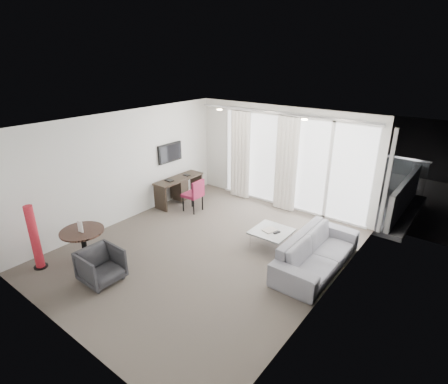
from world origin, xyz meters
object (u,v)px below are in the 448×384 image
Objects in this scene: tub_armchair at (101,266)px; sofa at (317,252)px; desk_chair at (193,195)px; red_lamp at (34,238)px; desk at (179,190)px; rattan_chair_a at (315,184)px; rattan_chair_b at (362,190)px; coffee_table at (271,238)px; round_table at (84,245)px.

sofa is at bearing -45.28° from tub_armchair.
desk_chair is 3.72m from red_lamp.
red_lamp is (0.12, -3.88, 0.29)m from desk.
rattan_chair_b is at bearing 4.69° from rattan_chair_a.
coffee_table is at bearing -99.30° from rattan_chair_a.
sofa is at bearing 34.63° from round_table.
round_table is 6.98m from rattan_chair_b.
rattan_chair_a is at bearing 67.04° from red_lamp.
round_table is 3.75m from coffee_table.
sofa is (4.26, -0.68, -0.02)m from desk.
tub_armchair is at bearing 133.98° from sofa.
sofa reaches higher than coffee_table.
round_table is 6.08m from rattan_chair_a.
rattan_chair_a is at bearing 24.96° from sofa.
rattan_chair_a reaches higher than sofa.
sofa is at bearing -9.36° from coffee_table.
red_lamp is 4.58m from coffee_table.
rattan_chair_a is (-1.46, 3.13, 0.10)m from sofa.
round_table is 1.04× the size of rattan_chair_b.
desk is 4.31m from sofa.
red_lamp reaches higher than desk_chair.
round_table is 0.86m from tub_armchair.
red_lamp reaches higher than rattan_chair_b.
red_lamp reaches higher than coffee_table.
sofa is (2.83, 2.73, 0.01)m from tub_armchair.
desk_chair reaches higher than rattan_chair_a.
round_table is (-0.09, -3.01, -0.10)m from desk_chair.
coffee_table is (3.17, -0.50, -0.17)m from desk.
coffee_table is 3.49m from rattan_chair_b.
desk_chair is 1.05× the size of round_table.
desk is 3.26m from round_table.
tub_armchair is at bearing 19.73° from red_lamp.
desk is at bearing 160.91° from desk_chair.
coffee_table is 0.97× the size of rattan_chair_b.
rattan_chair_b reaches higher than tub_armchair.
coffee_table is at bearing -30.14° from tub_armchair.
coffee_table is at bearing -111.87° from rattan_chair_b.
sofa is 3.45m from rattan_chair_a.
tub_armchair is 3.94m from sofa.
tub_armchair is 0.88× the size of coffee_table.
tub_armchair is (0.75, -3.21, -0.12)m from desk_chair.
tub_armchair is at bearing -120.66° from rattan_chair_b.
desk_chair reaches higher than rattan_chair_b.
desk_chair reaches higher than tub_armchair.
round_table is at bearing -94.04° from desk_chair.
sofa is (4.14, 3.20, -0.31)m from red_lamp.
round_table is at bearing 77.33° from tub_armchair.
coffee_table is (2.49, -0.29, -0.25)m from desk_chair.
desk_chair is 1.11× the size of coffee_table.
rattan_chair_a is 1.24m from rattan_chair_b.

